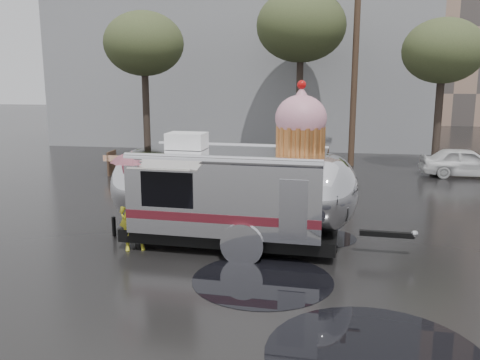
# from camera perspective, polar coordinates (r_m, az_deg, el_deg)

# --- Properties ---
(ground) EXTENTS (120.00, 120.00, 0.00)m
(ground) POSITION_cam_1_polar(r_m,az_deg,el_deg) (10.67, 1.73, -10.74)
(ground) COLOR black
(ground) RESTS_ON ground
(puddles) EXTENTS (9.17, 9.62, 0.01)m
(puddles) POSITION_cam_1_polar(r_m,az_deg,el_deg) (10.57, 15.25, -11.37)
(puddles) COLOR black
(puddles) RESTS_ON ground
(grey_building) EXTENTS (22.00, 12.00, 13.00)m
(grey_building) POSITION_cam_1_polar(r_m,az_deg,el_deg) (34.29, 0.75, 15.62)
(grey_building) COLOR slate
(grey_building) RESTS_ON ground
(utility_pole) EXTENTS (1.60, 0.28, 9.00)m
(utility_pole) POSITION_cam_1_polar(r_m,az_deg,el_deg) (23.82, 12.80, 12.63)
(utility_pole) COLOR #473323
(utility_pole) RESTS_ON ground
(tree_left) EXTENTS (3.64, 3.64, 6.95)m
(tree_left) POSITION_cam_1_polar(r_m,az_deg,el_deg) (24.31, -10.75, 14.72)
(tree_left) COLOR #382D26
(tree_left) RESTS_ON ground
(tree_mid) EXTENTS (4.20, 4.20, 8.03)m
(tree_mid) POSITION_cam_1_polar(r_m,az_deg,el_deg) (24.93, 6.86, 16.73)
(tree_mid) COLOR #382D26
(tree_mid) RESTS_ON ground
(tree_right) EXTENTS (3.36, 3.36, 6.42)m
(tree_right) POSITION_cam_1_polar(r_m,az_deg,el_deg) (23.27, 21.84, 13.21)
(tree_right) COLOR #382D26
(tree_right) RESTS_ON ground
(barricade_row) EXTENTS (4.30, 0.80, 1.00)m
(barricade_row) POSITION_cam_1_polar(r_m,az_deg,el_deg) (21.22, -9.41, 1.81)
(barricade_row) COLOR #473323
(barricade_row) RESTS_ON ground
(airstream_trailer) EXTENTS (7.52, 2.95, 4.05)m
(airstream_trailer) POSITION_cam_1_polar(r_m,az_deg,el_deg) (12.18, -0.50, -0.91)
(airstream_trailer) COLOR silver
(airstream_trailer) RESTS_ON ground
(person_left) EXTENTS (0.82, 0.71, 1.93)m
(person_left) POSITION_cam_1_polar(r_m,az_deg,el_deg) (12.19, -11.78, -3.36)
(person_left) COLOR gold
(person_left) RESTS_ON ground
(umbrella_pink) EXTENTS (1.21, 1.21, 2.38)m
(umbrella_pink) POSITION_cam_1_polar(r_m,az_deg,el_deg) (11.98, -11.98, 1.27)
(umbrella_pink) COLOR #CF7B8E
(umbrella_pink) RESTS_ON ground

